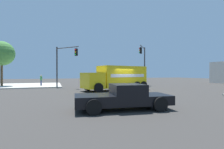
% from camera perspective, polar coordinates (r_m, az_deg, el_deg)
% --- Properties ---
extents(ground_plane, '(100.00, 100.00, 0.00)m').
position_cam_1_polar(ground_plane, '(19.27, 4.39, -5.51)').
color(ground_plane, '#33302D').
extents(sidewalk_corner_near, '(11.00, 11.00, 0.14)m').
position_cam_1_polar(sidewalk_corner_near, '(30.08, -27.60, -3.30)').
color(sidewalk_corner_near, '#B2ADA0').
rests_on(sidewalk_corner_near, ground).
extents(delivery_truck, '(4.51, 8.20, 2.84)m').
position_cam_1_polar(delivery_truck, '(19.97, 1.82, -1.04)').
color(delivery_truck, yellow).
rests_on(delivery_truck, ground).
extents(traffic_light_primary, '(3.21, 2.63, 6.38)m').
position_cam_1_polar(traffic_light_primary, '(27.96, 10.58, 4.86)').
color(traffic_light_primary, '#38383D').
rests_on(traffic_light_primary, ground).
extents(traffic_light_secondary, '(3.02, 2.78, 5.62)m').
position_cam_1_polar(traffic_light_secondary, '(24.39, -16.12, 4.74)').
color(traffic_light_secondary, '#38383D').
rests_on(traffic_light_secondary, sidewalk_corner_near).
extents(pickup_black, '(2.70, 5.38, 1.38)m').
position_cam_1_polar(pickup_black, '(9.38, 4.01, -7.26)').
color(pickup_black, black).
rests_on(pickup_black, ground).
extents(pedestrian_near_corner, '(0.49, 0.34, 1.61)m').
position_cam_1_polar(pedestrian_near_corner, '(27.83, -22.89, -1.56)').
color(pedestrian_near_corner, navy).
rests_on(pedestrian_near_corner, sidewalk_corner_near).
extents(shade_tree_near, '(3.58, 3.58, 6.56)m').
position_cam_1_polar(shade_tree_near, '(29.70, -33.33, 5.95)').
color(shade_tree_near, brown).
rests_on(shade_tree_near, sidewalk_corner_near).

